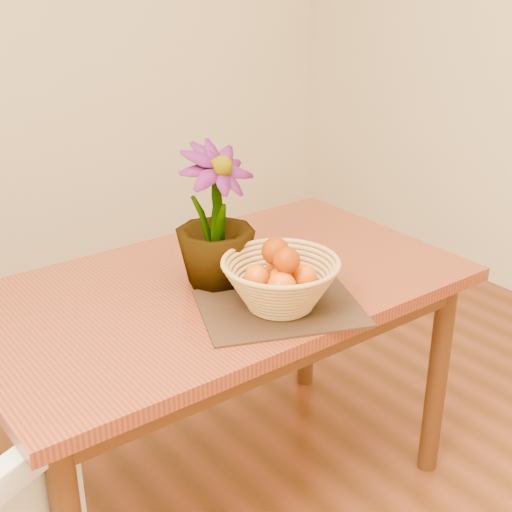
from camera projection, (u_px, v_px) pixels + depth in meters
table at (219, 310)px, 2.05m from camera, size 1.40×0.80×0.75m
placemat at (280, 308)px, 1.87m from camera, size 0.50×0.45×0.01m
wicker_basket at (280, 285)px, 1.85m from camera, size 0.31×0.31×0.13m
orange_pile at (281, 267)px, 1.82m from camera, size 0.16×0.17×0.13m
potted_plant at (215, 217)px, 1.94m from camera, size 0.26×0.26×0.40m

